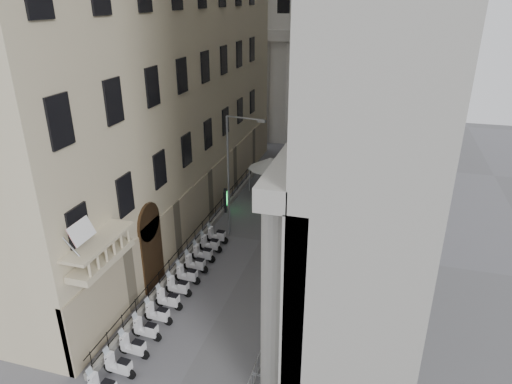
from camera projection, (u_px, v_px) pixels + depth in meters
far_building at (326, 11)px, 53.30m from camera, size 22.00×10.00×30.00m
iron_fence at (200, 240)px, 33.87m from camera, size 0.30×28.00×1.40m
blue_awning at (329, 209)px, 38.80m from camera, size 1.60×3.00×3.00m
flag at (105, 367)px, 22.32m from camera, size 1.00×1.40×8.20m
scooter_1 at (121, 375)px, 21.84m from camera, size 1.43×0.65×1.50m
scooter_2 at (135, 356)px, 23.02m from camera, size 1.43×0.65×1.50m
scooter_3 at (148, 338)px, 24.19m from camera, size 1.43×0.65×1.50m
scooter_4 at (159, 323)px, 25.36m from camera, size 1.43×0.65×1.50m
scooter_5 at (170, 308)px, 26.54m from camera, size 1.43×0.65×1.50m
scooter_6 at (179, 295)px, 27.71m from camera, size 1.43×0.65×1.50m
scooter_7 at (188, 283)px, 28.88m from camera, size 1.43×0.65×1.50m
scooter_8 at (196, 271)px, 30.05m from camera, size 1.43×0.65×1.50m
scooter_9 at (204, 261)px, 31.23m from camera, size 1.43×0.65×1.50m
scooter_10 at (211, 251)px, 32.40m from camera, size 1.43×0.65×1.50m
scooter_11 at (217, 242)px, 33.57m from camera, size 1.43×0.65×1.50m
barrier_1 at (264, 357)px, 22.96m from camera, size 0.60×2.40×1.10m
barrier_2 at (276, 325)px, 25.16m from camera, size 0.60×2.40×1.10m
barrier_3 at (286, 299)px, 27.37m from camera, size 0.60×2.40×1.10m
barrier_4 at (294, 276)px, 29.58m from camera, size 0.60×2.40×1.10m
barrier_5 at (301, 256)px, 31.78m from camera, size 0.60×2.40×1.10m
barrier_6 at (307, 239)px, 33.99m from camera, size 0.60×2.40×1.10m
barrier_7 at (313, 225)px, 36.20m from camera, size 0.60×2.40×1.10m
security_tent at (268, 160)px, 42.25m from camera, size 3.92×3.92×3.18m
street_lamp at (233, 166)px, 32.35m from camera, size 2.98×0.69×9.23m
info_kiosk at (225, 200)px, 38.19m from camera, size 0.49×0.92×1.86m
pedestrian_a at (287, 191)px, 39.90m from camera, size 0.83×0.69×1.93m
pedestrian_b at (323, 180)px, 42.37m from camera, size 1.10×0.99×1.86m
pedestrian_c at (309, 165)px, 46.32m from camera, size 0.88×0.60×1.75m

